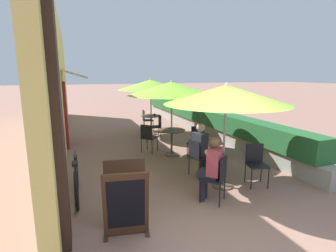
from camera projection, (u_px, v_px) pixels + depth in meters
ground_plane at (233, 230)px, 4.00m from camera, size 120.00×120.00×0.00m
cafe_facade_wall at (59, 82)px, 8.76m from camera, size 0.98×13.35×4.20m
planter_hedge at (199, 118)px, 10.88m from camera, size 0.60×12.35×1.01m
patio_table_near at (223, 162)px, 5.45m from camera, size 0.79×0.79×0.75m
patio_umbrella_near at (226, 95)px, 5.18m from camera, size 2.49×2.49×2.18m
cafe_chair_near_left at (256, 161)px, 5.58m from camera, size 0.50×0.50×0.87m
cafe_chair_near_right at (198, 155)px, 6.01m from camera, size 0.48×0.48×0.87m
seated_patron_near_right at (201, 147)px, 6.04m from camera, size 0.46×0.41×1.25m
cafe_chair_near_back at (217, 176)px, 4.78m from camera, size 0.57×0.57×0.87m
seated_patron_near_back at (212, 166)px, 4.80m from camera, size 0.51×0.51×1.25m
coffee_cup_near at (220, 151)px, 5.34m from camera, size 0.07×0.07×0.09m
patio_table_mid at (172, 137)px, 7.62m from camera, size 0.79×0.79×0.75m
patio_umbrella_mid at (172, 89)px, 7.35m from camera, size 2.49×2.49×2.18m
cafe_chair_mid_left at (196, 140)px, 7.41m from camera, size 0.57×0.57×0.87m
cafe_chair_mid_right at (148, 136)px, 7.85m from camera, size 0.57×0.57×0.87m
coffee_cup_mid at (170, 129)px, 7.47m from camera, size 0.07×0.07×0.09m
patio_table_far at (151, 121)px, 10.22m from camera, size 0.79×0.79×0.75m
patio_umbrella_far at (151, 85)px, 9.95m from camera, size 2.49×2.49×2.18m
cafe_chair_far_left at (157, 125)px, 9.55m from camera, size 0.44×0.44×0.87m
cafe_chair_far_right at (146, 119)px, 10.91m from camera, size 0.44×0.44×0.87m
coffee_cup_far at (155, 115)px, 10.06m from camera, size 0.07×0.07×0.09m
bicycle_leaning at (76, 179)px, 5.02m from camera, size 0.10×1.71×0.79m
menu_board at (126, 199)px, 3.89m from camera, size 0.74×0.73×1.04m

